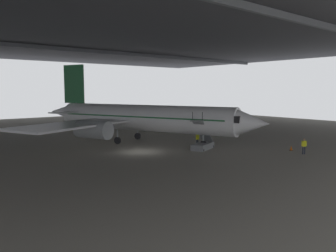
{
  "coord_description": "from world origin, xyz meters",
  "views": [
    {
      "loc": [
        -20.91,
        -30.67,
        6.92
      ],
      "look_at": [
        5.29,
        1.54,
        2.42
      ],
      "focal_mm": 35.83,
      "sensor_mm": 36.0,
      "label": 1
    }
  ],
  "objects_px": {
    "crew_worker_by_stairs": "(197,138)",
    "traffic_cone_orange": "(291,148)",
    "airplane_main": "(139,118)",
    "boarding_stairs": "(203,143)",
    "crew_worker_near_nose": "(304,145)"
  },
  "relations": [
    {
      "from": "airplane_main",
      "to": "crew_worker_near_nose",
      "type": "relative_size",
      "value": 18.55
    },
    {
      "from": "boarding_stairs",
      "to": "crew_worker_near_nose",
      "type": "distance_m",
      "value": 11.03
    },
    {
      "from": "boarding_stairs",
      "to": "crew_worker_near_nose",
      "type": "relative_size",
      "value": 2.61
    },
    {
      "from": "crew_worker_by_stairs",
      "to": "airplane_main",
      "type": "bearing_deg",
      "value": 117.7
    },
    {
      "from": "boarding_stairs",
      "to": "crew_worker_by_stairs",
      "type": "relative_size",
      "value": 2.53
    },
    {
      "from": "airplane_main",
      "to": "boarding_stairs",
      "type": "bearing_deg",
      "value": -71.23
    },
    {
      "from": "traffic_cone_orange",
      "to": "airplane_main",
      "type": "bearing_deg",
      "value": 122.75
    },
    {
      "from": "crew_worker_by_stairs",
      "to": "traffic_cone_orange",
      "type": "xyz_separation_m",
      "value": [
        6.44,
        -8.71,
        -0.72
      ]
    },
    {
      "from": "boarding_stairs",
      "to": "traffic_cone_orange",
      "type": "distance_m",
      "value": 10.09
    },
    {
      "from": "boarding_stairs",
      "to": "crew_worker_by_stairs",
      "type": "bearing_deg",
      "value": 65.62
    },
    {
      "from": "crew_worker_near_nose",
      "to": "boarding_stairs",
      "type": "bearing_deg",
      "value": 123.96
    },
    {
      "from": "airplane_main",
      "to": "boarding_stairs",
      "type": "height_order",
      "value": "airplane_main"
    },
    {
      "from": "crew_worker_near_nose",
      "to": "traffic_cone_orange",
      "type": "relative_size",
      "value": 2.85
    },
    {
      "from": "crew_worker_by_stairs",
      "to": "traffic_cone_orange",
      "type": "bearing_deg",
      "value": -53.52
    },
    {
      "from": "crew_worker_by_stairs",
      "to": "crew_worker_near_nose",
      "type": "bearing_deg",
      "value": -63.39
    }
  ]
}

